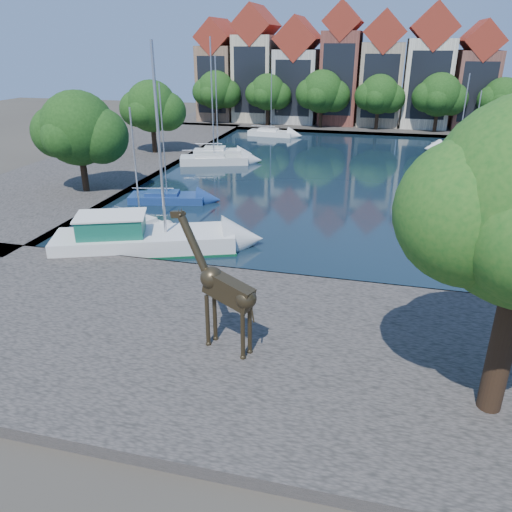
# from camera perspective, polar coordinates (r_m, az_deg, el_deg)

# --- Properties ---
(ground) EXTENTS (160.00, 160.00, 0.00)m
(ground) POSITION_cam_1_polar(r_m,az_deg,el_deg) (27.48, 6.31, -3.16)
(ground) COLOR #38332B
(ground) RESTS_ON ground
(water_basin) EXTENTS (38.00, 50.00, 0.08)m
(water_basin) POSITION_cam_1_polar(r_m,az_deg,el_deg) (50.03, 10.31, 8.94)
(water_basin) COLOR black
(water_basin) RESTS_ON ground
(near_quay) EXTENTS (50.00, 14.00, 0.50)m
(near_quay) POSITION_cam_1_polar(r_m,az_deg,el_deg) (21.36, 3.59, -10.75)
(near_quay) COLOR #514B46
(near_quay) RESTS_ON ground
(far_quay) EXTENTS (60.00, 16.00, 0.50)m
(far_quay) POSITION_cam_1_polar(r_m,az_deg,el_deg) (81.37, 12.17, 14.45)
(far_quay) COLOR #514B46
(far_quay) RESTS_ON ground
(left_quay) EXTENTS (14.00, 52.00, 0.50)m
(left_quay) POSITION_cam_1_polar(r_m,az_deg,el_deg) (57.21, -15.90, 10.45)
(left_quay) COLOR #514B46
(left_quay) RESTS_ON ground
(townhouse_west_end) EXTENTS (5.44, 9.18, 14.93)m
(townhouse_west_end) POSITION_cam_1_polar(r_m,az_deg,el_deg) (84.65, -4.11, 20.06)
(townhouse_west_end) COLOR #8F694E
(townhouse_west_end) RESTS_ON far_quay
(townhouse_west_mid) EXTENTS (5.94, 9.18, 16.79)m
(townhouse_west_mid) POSITION_cam_1_polar(r_m,az_deg,el_deg) (82.96, 0.09, 20.66)
(townhouse_west_mid) COLOR beige
(townhouse_west_mid) RESTS_ON far_quay
(townhouse_west_inner) EXTENTS (6.43, 9.18, 15.15)m
(townhouse_west_inner) POSITION_cam_1_polar(r_m,az_deg,el_deg) (81.69, 4.80, 19.92)
(townhouse_west_inner) COLOR beige
(townhouse_west_inner) RESTS_ON far_quay
(townhouse_center) EXTENTS (5.44, 9.18, 16.93)m
(townhouse_center) POSITION_cam_1_polar(r_m,az_deg,el_deg) (80.81, 9.67, 20.37)
(townhouse_center) COLOR brown
(townhouse_center) RESTS_ON far_quay
(townhouse_east_inner) EXTENTS (5.94, 9.18, 15.79)m
(townhouse_east_inner) POSITION_cam_1_polar(r_m,az_deg,el_deg) (80.55, 14.15, 19.56)
(townhouse_east_inner) COLOR tan
(townhouse_east_inner) RESTS_ON far_quay
(townhouse_east_mid) EXTENTS (6.43, 9.18, 16.65)m
(townhouse_east_mid) POSITION_cam_1_polar(r_m,az_deg,el_deg) (80.71, 19.05, 19.31)
(townhouse_east_mid) COLOR beige
(townhouse_east_mid) RESTS_ON far_quay
(townhouse_east_end) EXTENTS (5.44, 9.18, 14.43)m
(townhouse_east_end) POSITION_cam_1_polar(r_m,az_deg,el_deg) (81.46, 23.71, 17.98)
(townhouse_east_end) COLOR brown
(townhouse_east_end) RESTS_ON far_quay
(far_tree_far_west) EXTENTS (7.28, 5.60, 7.68)m
(far_tree_far_west) POSITION_cam_1_polar(r_m,az_deg,el_deg) (79.26, -4.55, 18.25)
(far_tree_far_west) COLOR #332114
(far_tree_far_west) RESTS_ON far_quay
(far_tree_west) EXTENTS (6.76, 5.20, 7.36)m
(far_tree_west) POSITION_cam_1_polar(r_m,az_deg,el_deg) (77.14, 1.40, 18.09)
(far_tree_west) COLOR #332114
(far_tree_west) RESTS_ON far_quay
(far_tree_mid_west) EXTENTS (7.80, 6.00, 8.00)m
(far_tree_mid_west) POSITION_cam_1_polar(r_m,az_deg,el_deg) (75.76, 7.63, 17.97)
(far_tree_mid_west) COLOR #332114
(far_tree_mid_west) RESTS_ON far_quay
(far_tree_mid_east) EXTENTS (7.02, 5.40, 7.52)m
(far_tree_mid_east) POSITION_cam_1_polar(r_m,az_deg,el_deg) (75.26, 13.95, 17.36)
(far_tree_mid_east) COLOR #332114
(far_tree_mid_east) RESTS_ON far_quay
(far_tree_east) EXTENTS (7.54, 5.80, 7.84)m
(far_tree_east) POSITION_cam_1_polar(r_m,az_deg,el_deg) (75.58, 20.28, 16.75)
(far_tree_east) COLOR #332114
(far_tree_east) RESTS_ON far_quay
(far_tree_far_east) EXTENTS (6.76, 5.20, 7.36)m
(far_tree_far_east) POSITION_cam_1_polar(r_m,az_deg,el_deg) (76.76, 26.39, 15.77)
(far_tree_far_east) COLOR #332114
(far_tree_far_east) RESTS_ON far_quay
(side_tree_left_near) EXTENTS (7.80, 6.00, 8.20)m
(side_tree_left_near) POSITION_cam_1_polar(r_m,az_deg,el_deg) (44.08, -19.53, 13.33)
(side_tree_left_near) COLOR #332114
(side_tree_left_near) RESTS_ON left_quay
(side_tree_left_far) EXTENTS (7.28, 5.60, 7.88)m
(side_tree_left_far) POSITION_cam_1_polar(r_m,az_deg,el_deg) (58.44, -11.75, 16.22)
(side_tree_left_far) COLOR #332114
(side_tree_left_far) RESTS_ON left_quay
(giraffe_statue) EXTENTS (3.80, 1.69, 5.58)m
(giraffe_statue) POSITION_cam_1_polar(r_m,az_deg,el_deg) (19.80, -3.87, -3.65)
(giraffe_statue) COLOR #352B1A
(giraffe_statue) RESTS_ON near_quay
(motorsailer) EXTENTS (11.49, 6.98, 12.22)m
(motorsailer) POSITION_cam_1_polar(r_m,az_deg,el_deg) (31.87, -13.24, 2.17)
(motorsailer) COLOR silver
(motorsailer) RESTS_ON water_basin
(sailboat_left_a) EXTENTS (6.29, 4.36, 8.29)m
(sailboat_left_a) POSITION_cam_1_polar(r_m,az_deg,el_deg) (35.44, -13.03, 3.60)
(sailboat_left_a) COLOR silver
(sailboat_left_a) RESTS_ON water_basin
(sailboat_left_b) EXTENTS (6.38, 3.37, 9.25)m
(sailboat_left_b) POSITION_cam_1_polar(r_m,az_deg,el_deg) (41.59, -10.11, 6.74)
(sailboat_left_b) COLOR navy
(sailboat_left_b) RESTS_ON water_basin
(sailboat_left_c) EXTENTS (7.57, 4.65, 12.54)m
(sailboat_left_c) POSITION_cam_1_polar(r_m,az_deg,el_deg) (54.47, -4.81, 11.12)
(sailboat_left_c) COLOR silver
(sailboat_left_c) RESTS_ON water_basin
(sailboat_left_d) EXTENTS (5.73, 3.09, 10.70)m
(sailboat_left_d) POSITION_cam_1_polar(r_m,az_deg,el_deg) (58.14, -4.37, 11.90)
(sailboat_left_d) COLOR silver
(sailboat_left_d) RESTS_ON water_basin
(sailboat_left_e) EXTENTS (6.30, 2.60, 8.71)m
(sailboat_left_e) POSITION_cam_1_polar(r_m,az_deg,el_deg) (71.01, 1.71, 13.98)
(sailboat_left_e) COLOR white
(sailboat_left_e) RESTS_ON water_basin
(sailboat_right_c) EXTENTS (4.82, 2.30, 7.66)m
(sailboat_right_c) POSITION_cam_1_polar(r_m,az_deg,el_deg) (56.80, 23.19, 9.72)
(sailboat_right_c) COLOR silver
(sailboat_right_c) RESTS_ON water_basin
(sailboat_right_d) EXTENTS (6.36, 4.23, 8.72)m
(sailboat_right_d) POSITION_cam_1_polar(r_m,az_deg,el_deg) (66.20, 22.13, 11.69)
(sailboat_right_d) COLOR silver
(sailboat_right_d) RESTS_ON water_basin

